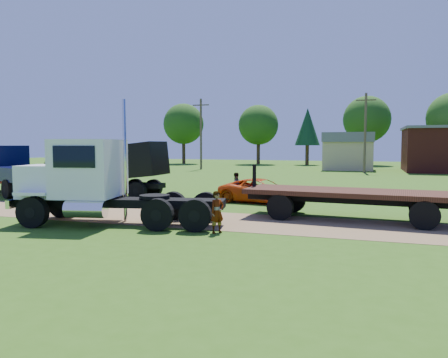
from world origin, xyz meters
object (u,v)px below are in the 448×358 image
(white_semi_tractor, at_px, (92,181))
(black_dump_truck, at_px, (109,167))
(navy_truck, at_px, (8,169))
(flatbed_trailer, at_px, (352,197))
(orange_pickup, at_px, (262,191))
(spectator_a, at_px, (217,212))

(white_semi_tractor, height_order, black_dump_truck, white_semi_tractor)
(navy_truck, relative_size, flatbed_trailer, 0.80)
(navy_truck, xyz_separation_m, flatbed_trailer, (21.71, -3.38, -0.62))
(white_semi_tractor, height_order, orange_pickup, white_semi_tractor)
(navy_truck, distance_m, spectator_a, 18.86)
(black_dump_truck, height_order, spectator_a, black_dump_truck)
(black_dump_truck, xyz_separation_m, orange_pickup, (9.47, 0.43, -1.21))
(white_semi_tractor, distance_m, navy_truck, 13.91)
(white_semi_tractor, bearing_deg, black_dump_truck, 107.54)
(orange_pickup, bearing_deg, navy_truck, 101.33)
(white_semi_tractor, xyz_separation_m, orange_pickup, (5.08, 8.42, -1.07))
(flatbed_trailer, bearing_deg, orange_pickup, 143.46)
(white_semi_tractor, distance_m, orange_pickup, 9.89)
(orange_pickup, relative_size, flatbed_trailer, 0.52)
(white_semi_tractor, distance_m, spectator_a, 5.56)
(orange_pickup, bearing_deg, flatbed_trailer, -122.69)
(white_semi_tractor, height_order, navy_truck, white_semi_tractor)
(navy_truck, bearing_deg, orange_pickup, 27.88)
(flatbed_trailer, height_order, spectator_a, flatbed_trailer)
(orange_pickup, bearing_deg, spectator_a, -169.09)
(flatbed_trailer, xyz_separation_m, spectator_a, (-4.53, -4.36, -0.22))
(black_dump_truck, bearing_deg, orange_pickup, 2.16)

